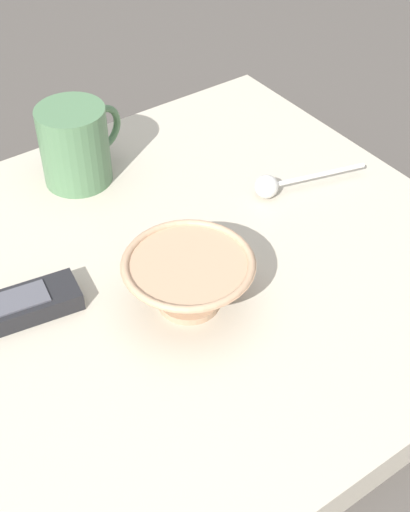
% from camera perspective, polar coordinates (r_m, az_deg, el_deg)
% --- Properties ---
extents(ground_plane, '(6.00, 6.00, 0.00)m').
position_cam_1_polar(ground_plane, '(0.80, -1.74, -2.79)').
color(ground_plane, '#47423D').
extents(table, '(0.65, 0.60, 0.04)m').
position_cam_1_polar(table, '(0.78, -1.77, -1.73)').
color(table, '#B7AD99').
rests_on(table, ground).
extents(cereal_bowl, '(0.13, 0.13, 0.06)m').
position_cam_1_polar(cereal_bowl, '(0.70, -1.34, -1.88)').
color(cereal_bowl, tan).
rests_on(cereal_bowl, table).
extents(coffee_mug, '(0.12, 0.08, 0.10)m').
position_cam_1_polar(coffee_mug, '(0.88, -10.47, 8.90)').
color(coffee_mug, '#4C724C').
rests_on(coffee_mug, table).
extents(teaspoon, '(0.14, 0.05, 0.03)m').
position_cam_1_polar(teaspoon, '(0.86, 5.68, 5.79)').
color(teaspoon, silver).
rests_on(teaspoon, table).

